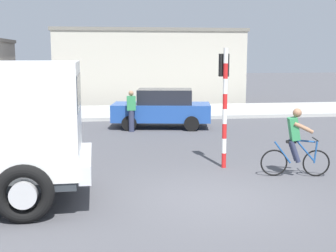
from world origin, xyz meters
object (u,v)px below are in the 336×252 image
Objects in this scene: cyclist at (295,142)px; car_red_near at (162,108)px; traffic_light_pole at (224,91)px; pedestrian_near_kerb at (131,110)px.

cyclist reaches higher than car_red_near.
cyclist is 8.35m from car_red_near.
traffic_light_pole is 0.76× the size of car_red_near.
car_red_near is (-2.33, 8.02, -0.05)m from cyclist.
pedestrian_near_kerb is at bearing 116.98° from cyclist.
traffic_light_pole is at bearing -70.49° from pedestrian_near_kerb.
cyclist is 1.06× the size of pedestrian_near_kerb.
car_red_near is (-0.80, 6.84, -1.25)m from traffic_light_pole.
cyclist is at bearing -37.59° from traffic_light_pole.
car_red_near is 1.57m from pedestrian_near_kerb.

